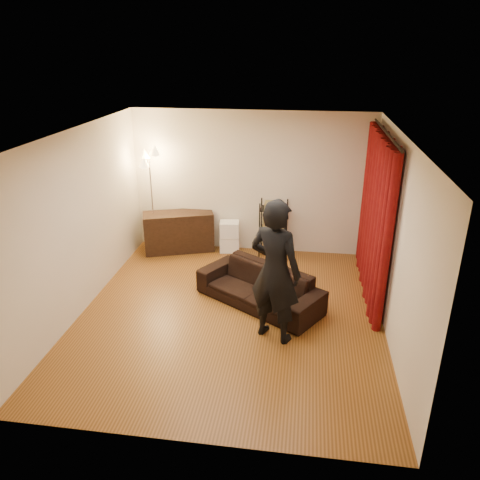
% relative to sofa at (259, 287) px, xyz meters
% --- Properties ---
extents(floor, '(5.00, 5.00, 0.00)m').
position_rel_sofa_xyz_m(floor, '(-0.39, -0.38, -0.29)').
color(floor, brown).
rests_on(floor, ground).
extents(ceiling, '(5.00, 5.00, 0.00)m').
position_rel_sofa_xyz_m(ceiling, '(-0.39, -0.38, 2.41)').
color(ceiling, white).
rests_on(ceiling, ground).
extents(wall_back, '(5.00, 0.00, 5.00)m').
position_rel_sofa_xyz_m(wall_back, '(-0.39, 2.12, 1.06)').
color(wall_back, beige).
rests_on(wall_back, ground).
extents(wall_front, '(5.00, 0.00, 5.00)m').
position_rel_sofa_xyz_m(wall_front, '(-0.39, -2.88, 1.06)').
color(wall_front, beige).
rests_on(wall_front, ground).
extents(wall_left, '(0.00, 5.00, 5.00)m').
position_rel_sofa_xyz_m(wall_left, '(-2.64, -0.38, 1.06)').
color(wall_left, beige).
rests_on(wall_left, ground).
extents(wall_right, '(0.00, 5.00, 5.00)m').
position_rel_sofa_xyz_m(wall_right, '(1.86, -0.38, 1.06)').
color(wall_right, beige).
rests_on(wall_right, ground).
extents(curtain_rod, '(0.04, 2.65, 0.04)m').
position_rel_sofa_xyz_m(curtain_rod, '(1.76, 0.74, 2.29)').
color(curtain_rod, black).
rests_on(curtain_rod, wall_right).
extents(curtain, '(0.22, 2.65, 2.55)m').
position_rel_sofa_xyz_m(curtain, '(1.74, 0.74, 0.98)').
color(curtain, '#630D0A').
rests_on(curtain, ground).
extents(sofa, '(2.12, 1.74, 0.59)m').
position_rel_sofa_xyz_m(sofa, '(0.00, 0.00, 0.00)').
color(sofa, black).
rests_on(sofa, ground).
extents(person, '(0.87, 0.75, 2.01)m').
position_rel_sofa_xyz_m(person, '(0.29, -0.86, 0.71)').
color(person, black).
rests_on(person, ground).
extents(media_cabinet, '(1.42, 0.91, 0.78)m').
position_rel_sofa_xyz_m(media_cabinet, '(-1.78, 1.84, 0.10)').
color(media_cabinet, black).
rests_on(media_cabinet, ground).
extents(storage_boxes, '(0.42, 0.36, 0.62)m').
position_rel_sofa_xyz_m(storage_boxes, '(-0.80, 1.93, 0.02)').
color(storage_boxes, white).
rests_on(storage_boxes, ground).
extents(wire_shelf, '(0.53, 0.40, 1.08)m').
position_rel_sofa_xyz_m(wire_shelf, '(0.06, 1.88, 0.25)').
color(wire_shelf, black).
rests_on(wire_shelf, ground).
extents(floor_lamp, '(0.38, 0.38, 2.01)m').
position_rel_sofa_xyz_m(floor_lamp, '(-2.25, 1.75, 0.71)').
color(floor_lamp, silver).
rests_on(floor_lamp, ground).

